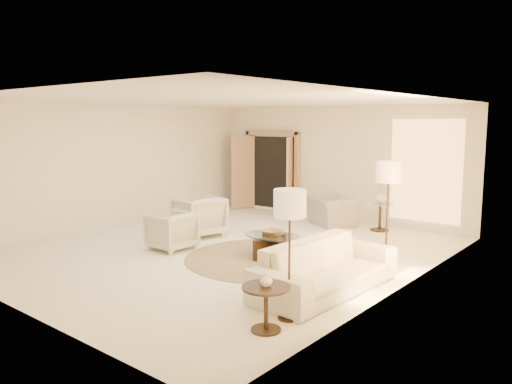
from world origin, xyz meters
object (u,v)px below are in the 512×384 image
Objects in this scene: accent_chair at (331,206)px; end_vase at (266,280)px; coffee_table at (272,244)px; side_table at (380,214)px; armchair_right at (171,229)px; floor_lamp_far at (290,209)px; side_vase at (381,197)px; floor_lamp_near at (389,177)px; armchair_left at (199,214)px; sofa at (326,267)px; bowl at (272,233)px; end_table at (266,300)px.

accent_chair is 6.51× the size of end_vase.
side_table reaches higher than coffee_table.
armchair_right is 2.00m from coffee_table.
side_vase is (-1.37, 5.42, -0.62)m from floor_lamp_far.
coffee_table is 2.34m from floor_lamp_near.
side_table is (2.76, 2.92, -0.08)m from armchair_left.
floor_lamp_near is (3.96, 0.64, 1.03)m from armchair_left.
sofa is 3.90× the size of side_table.
coffee_table is 2.34× the size of side_table.
side_table reaches higher than bowl.
side_vase is at bearing 18.63° from sofa.
armchair_right reaches higher than side_table.
armchair_right is 4.08m from floor_lamp_far.
accent_chair is 2.69× the size of bowl.
bowl is at bearing 64.00° from sofa.
bowl is (-1.68, 0.93, 0.10)m from sofa.
armchair_left is (-3.95, 1.33, 0.10)m from sofa.
side_vase reaches higher than side_table.
side_vase reaches higher than coffee_table.
side_table is (1.18, 0.16, -0.07)m from accent_chair.
armchair_left is 3.61× the size of side_vase.
end_vase reaches higher than end_table.
sofa is at bearing -29.03° from bowl.
coffee_table is at bearing 90.00° from bowl.
sofa is 1.41× the size of floor_lamp_near.
end_table is at bearing 0.00° from end_vase.
sofa reaches higher than end_vase.
end_table is (0.18, -1.63, 0.01)m from sofa.
sofa is 2.27m from floor_lamp_near.
armchair_left is 0.90× the size of accent_chair.
floor_lamp_far reaches higher than end_table.
floor_lamp_near is at bearing -62.36° from side_vase.
end_table is at bearing -90.00° from floor_lamp_far.
bowl is at bearing 112.78° from armchair_right.
end_vase is (0.00, 0.00, 0.24)m from end_table.
armchair_right is 1.23× the size of side_table.
bowl is at bearing -98.47° from side_table.
armchair_right is at bearing 153.87° from end_vase.
coffee_table is 9.41× the size of end_vase.
armchair_left reaches higher than end_vase.
floor_lamp_far is at bearing 145.55° from accent_chair.
floor_lamp_near is at bearing 2.78° from sofa.
floor_lamp_far is 5.63m from side_vase.
floor_lamp_far is (2.54, -5.26, 0.93)m from accent_chair.
side_table is at bearing 151.03° from armchair_right.
armchair_left is 2.30m from bowl.
floor_lamp_near reaches higher than bowl.
accent_chair is at bearing 163.43° from armchair_left.
side_vase is at bearing 0.00° from side_table.
armchair_left is 1.46× the size of side_table.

